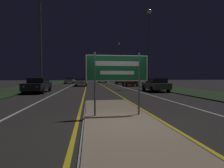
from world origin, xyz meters
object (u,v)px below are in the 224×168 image
Objects in this scene: car_receding_0 at (156,85)px; car_approaching_0 at (38,85)px; streetlight_left_near at (41,32)px; car_receding_1 at (130,82)px; streetlight_right_near at (149,36)px; car_approaching_1 at (81,82)px; streetlight_right_far at (119,57)px; car_receding_3 at (103,80)px; car_receding_2 at (120,81)px; highway_sign at (117,71)px; car_approaching_2 at (70,80)px.

car_approaching_0 reaches higher than car_receding_0.
streetlight_left_near is 2.50× the size of car_receding_1.
streetlight_right_near is 14.12m from car_approaching_1.
car_approaching_0 is at bearing -115.94° from streetlight_right_far.
car_receding_1 is (-0.52, 7.88, -6.01)m from streetlight_right_near.
streetlight_left_near is at bearing -115.78° from car_approaching_1.
car_receding_2 is at bearing -74.24° from car_receding_3.
car_receding_2 is (5.77, 30.64, -1.02)m from highway_sign.
streetlight_left_near reaches higher than car_receding_2.
streetlight_left_near is 2.66× the size of car_receding_2.
car_receding_2 is (-0.30, 19.26, 0.04)m from car_receding_0.
streetlight_right_far is at bearing 9.62° from car_approaching_2.
car_receding_2 reaches higher than car_receding_0.
car_approaching_1 is (-2.33, 23.94, -1.08)m from highway_sign.
car_approaching_0 is at bearing -80.95° from streetlight_left_near.
car_approaching_2 is at bearing 115.52° from car_receding_0.
highway_sign reaches higher than car_receding_1.
streetlight_right_far reaches higher than car_receding_1.
car_receding_0 is at bearing -89.10° from car_receding_2.
highway_sign is 31.20m from car_receding_2.
highway_sign is 12.94m from car_receding_0.
highway_sign is 0.23× the size of streetlight_right_far.
streetlight_right_far is 7.91m from car_receding_3.
streetlight_right_far is at bearing 82.87° from car_receding_2.
car_receding_3 is 10.02m from car_approaching_2.
car_receding_0 is 11.19m from car_receding_1.
highway_sign is 0.58× the size of car_receding_2.
car_approaching_0 is at bearing 117.63° from highway_sign.
streetlight_left_near is 28.57m from car_receding_3.
streetlight_right_near reaches higher than car_receding_3.
car_approaching_2 is at bearing 119.75° from streetlight_right_near.
car_receding_1 is at bearing 90.59° from car_receding_0.
car_receding_3 reaches higher than car_approaching_2.
streetlight_right_far is 2.18× the size of car_approaching_1.
streetlight_left_near is 6.97m from car_approaching_0.
car_approaching_2 is (0.52, 24.13, -0.02)m from car_approaching_0.
streetlight_right_far is at bearing 57.05° from car_approaching_1.
car_approaching_2 is at bearing 155.74° from car_receding_2.
car_receding_0 is 0.91× the size of car_approaching_2.
car_receding_2 is (12.40, 15.60, -6.04)m from streetlight_left_near.
highway_sign is at bearing -118.08° from car_receding_0.
car_receding_0 is at bearing -16.08° from streetlight_left_near.
car_approaching_0 is (-6.08, 11.62, -1.04)m from highway_sign.
car_receding_3 is 1.05× the size of car_approaching_2.
car_approaching_0 is (0.55, -3.42, -6.05)m from streetlight_left_near.
car_receding_1 is at bearing -88.67° from car_receding_2.
streetlight_right_near is at bearing 83.00° from car_receding_0.
car_receding_3 is (-3.02, 10.70, -0.05)m from car_receding_2.
highway_sign is 23.37m from car_receding_1.
car_receding_2 reaches higher than car_approaching_2.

